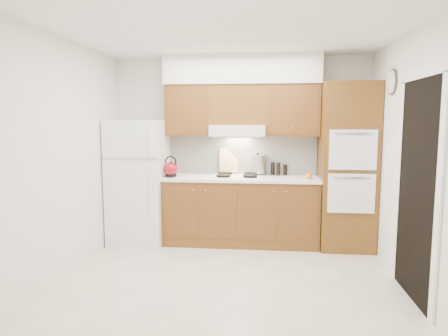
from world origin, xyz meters
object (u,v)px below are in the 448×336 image
(kettle, at_px, (171,169))
(stock_pot, at_px, (258,164))
(oven_cabinet, at_px, (347,167))
(fridge, at_px, (139,181))

(kettle, xyz_separation_m, stock_pot, (1.18, 0.32, 0.05))
(stock_pot, bearing_deg, oven_cabinet, -10.82)
(fridge, distance_m, oven_cabinet, 2.86)
(oven_cabinet, distance_m, stock_pot, 1.21)
(oven_cabinet, height_order, stock_pot, oven_cabinet)
(fridge, distance_m, stock_pot, 1.69)
(fridge, relative_size, oven_cabinet, 0.78)
(fridge, relative_size, kettle, 9.01)
(fridge, bearing_deg, oven_cabinet, 0.70)
(oven_cabinet, bearing_deg, fridge, -179.30)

